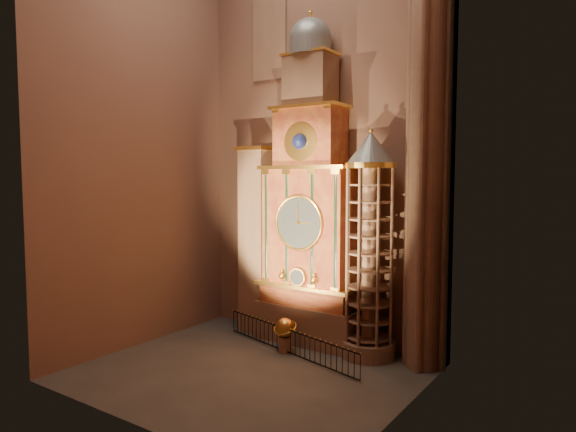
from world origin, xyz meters
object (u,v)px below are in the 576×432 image
Objects in this scene: astronomical_clock at (309,214)px; stair_turret at (370,247)px; portrait_tower at (257,239)px; celestial_globe at (285,332)px; iron_railing at (288,341)px.

stair_turret is (3.50, -0.26, -1.41)m from astronomical_clock.
astronomical_clock is 3.73m from portrait_tower.
astronomical_clock reaches higher than stair_turret.
astronomical_clock is 5.99m from celestial_globe.
celestial_globe is at bearing -155.43° from stair_turret.
astronomical_clock is 1.55× the size of stair_turret.
iron_railing is at bearing -29.57° from celestial_globe.
iron_railing is at bearing -31.16° from portrait_tower.
iron_railing is at bearing -86.32° from astronomical_clock.
stair_turret is at bearing 24.57° from celestial_globe.
celestial_globe reaches higher than iron_railing.
portrait_tower reaches higher than celestial_globe.
astronomical_clock reaches higher than iron_railing.
portrait_tower is at bearing 148.69° from celestial_globe.
portrait_tower is 1.15× the size of iron_railing.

